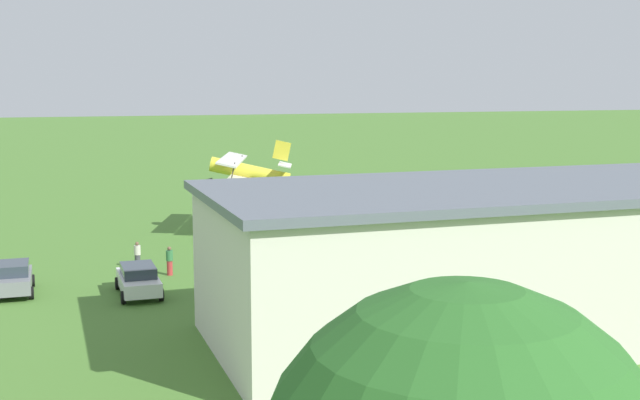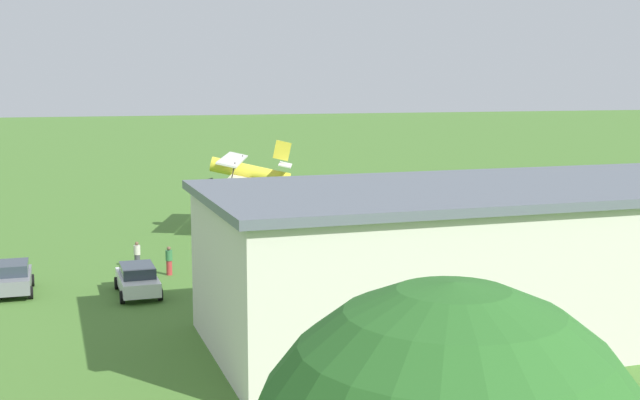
% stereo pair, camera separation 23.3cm
% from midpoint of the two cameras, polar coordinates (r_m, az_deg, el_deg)
% --- Properties ---
extents(ground_plane, '(400.00, 400.00, 0.00)m').
position_cam_midpoint_polar(ground_plane, '(65.98, -2.01, -1.20)').
color(ground_plane, '#47752D').
extents(hangar, '(30.39, 11.75, 6.45)m').
position_cam_midpoint_polar(hangar, '(37.56, 15.51, -3.64)').
color(hangar, beige).
rests_on(hangar, ground_plane).
extents(biplane, '(6.67, 8.65, 3.98)m').
position_cam_midpoint_polar(biplane, '(59.30, -5.23, 1.98)').
color(biplane, yellow).
extents(car_red, '(2.37, 4.68, 1.56)m').
position_cam_midpoint_polar(car_red, '(55.93, 20.03, -2.54)').
color(car_red, red).
rests_on(car_red, ground_plane).
extents(car_white, '(2.13, 4.46, 1.53)m').
position_cam_midpoint_polar(car_white, '(43.14, -12.48, -5.33)').
color(car_white, white).
rests_on(car_white, ground_plane).
extents(car_grey, '(2.02, 3.98, 1.62)m').
position_cam_midpoint_polar(car_grey, '(45.11, -20.43, -5.02)').
color(car_grey, slate).
rests_on(car_grey, ground_plane).
extents(person_by_parked_cars, '(0.49, 0.49, 1.73)m').
position_cam_midpoint_polar(person_by_parked_cars, '(50.52, -5.31, -3.12)').
color(person_by_parked_cars, '#3F3F47').
rests_on(person_by_parked_cars, ground_plane).
extents(person_walking_on_apron, '(0.40, 0.40, 1.62)m').
position_cam_midpoint_polar(person_walking_on_apron, '(47.12, -10.41, -4.13)').
color(person_walking_on_apron, '#B23333').
rests_on(person_walking_on_apron, ground_plane).
extents(person_near_hangar_door, '(0.50, 0.50, 1.53)m').
position_cam_midpoint_polar(person_near_hangar_door, '(49.30, -12.53, -3.70)').
color(person_near_hangar_door, '#3F3F47').
rests_on(person_near_hangar_door, ground_plane).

